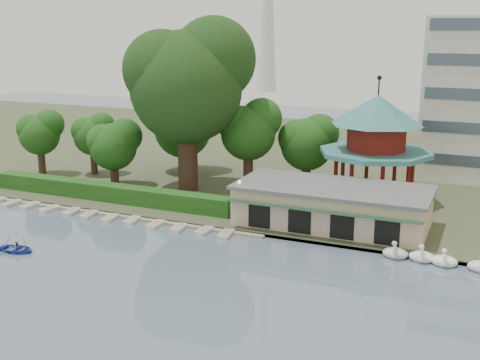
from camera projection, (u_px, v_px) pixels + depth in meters
The scene contains 12 objects.
ground_plane at pixel (115, 302), 43.02m from camera, with size 220.00×220.00×0.00m, color slate.
shore at pixel (318, 158), 89.21m from camera, with size 220.00×70.00×0.40m, color #424930.
embankment at pixel (218, 228), 58.37m from camera, with size 220.00×0.60×0.30m, color gray.
dock at pixel (114, 214), 62.91m from camera, with size 34.00×1.60×0.24m, color gray.
boathouse at pixel (332, 205), 58.13m from camera, with size 18.60×9.39×3.90m.
pavilion at pixel (376, 138), 65.01m from camera, with size 12.40×12.40×13.50m.
hedge at pixel (109, 192), 66.70m from camera, with size 30.00×2.00×1.80m, color #1F5017.
lamp_post at pixel (239, 194), 58.52m from camera, with size 0.36×0.36×4.28m.
big_tree at pixel (188, 78), 68.18m from camera, with size 14.22×13.25×20.02m.
small_trees at pixel (187, 132), 74.86m from camera, with size 39.38×16.73×10.65m.
moored_rowboats at pixel (101, 216), 61.90m from camera, with size 29.53×2.78×0.36m.
rowboat_with_passengers at pixel (16, 246), 52.50m from camera, with size 5.00×3.76×2.01m.
Camera 1 is at (23.95, -32.71, 19.10)m, focal length 45.00 mm.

